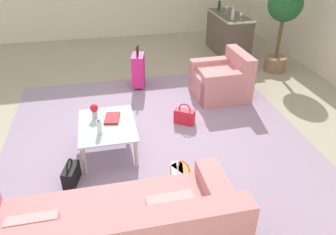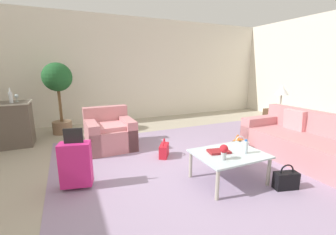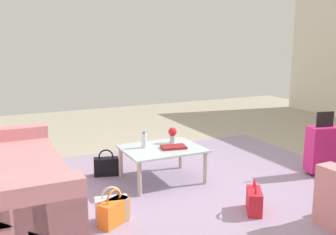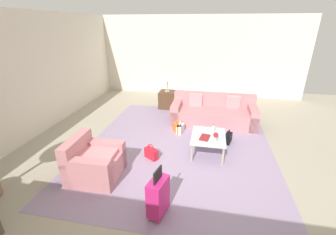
# 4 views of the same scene
# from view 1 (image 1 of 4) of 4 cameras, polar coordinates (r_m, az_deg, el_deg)

# --- Properties ---
(ground_plane) EXTENTS (12.00, 12.00, 0.00)m
(ground_plane) POSITION_cam_1_polar(r_m,az_deg,el_deg) (5.10, -4.77, -2.38)
(ground_plane) COLOR #A89E89
(area_rug) EXTENTS (5.20, 4.40, 0.01)m
(area_rug) POSITION_cam_1_polar(r_m,az_deg,el_deg) (4.63, -1.24, -6.03)
(area_rug) COLOR #9984A3
(area_rug) RESTS_ON ground
(armchair) EXTENTS (0.93, 0.94, 0.82)m
(armchair) POSITION_cam_1_polar(r_m,az_deg,el_deg) (6.11, 9.60, 6.31)
(armchair) COLOR #C67F84
(armchair) RESTS_ON ground
(coffee_table) EXTENTS (0.97, 0.76, 0.44)m
(coffee_table) POSITION_cam_1_polar(r_m,az_deg,el_deg) (4.53, -10.52, -1.74)
(coffee_table) COLOR silver
(coffee_table) RESTS_ON ground
(water_bottle) EXTENTS (0.06, 0.06, 0.20)m
(water_bottle) POSITION_cam_1_polar(r_m,az_deg,el_deg) (4.28, -11.89, -1.63)
(water_bottle) COLOR silver
(water_bottle) RESTS_ON coffee_table
(coffee_table_book) EXTENTS (0.34, 0.25, 0.03)m
(coffee_table_book) POSITION_cam_1_polar(r_m,az_deg,el_deg) (4.60, -9.70, -0.13)
(coffee_table_book) COLOR maroon
(coffee_table_book) RESTS_ON coffee_table
(flower_vase) EXTENTS (0.11, 0.11, 0.21)m
(flower_vase) POSITION_cam_1_polar(r_m,az_deg,el_deg) (4.63, -12.73, 1.33)
(flower_vase) COLOR #B2B7BC
(flower_vase) RESTS_ON coffee_table
(bar_console) EXTENTS (1.52, 0.65, 0.93)m
(bar_console) POSITION_cam_1_polar(r_m,az_deg,el_deg) (8.29, 10.44, 14.21)
(bar_console) COLOR brown
(bar_console) RESTS_ON ground
(wine_glass_leftmost) EXTENTS (0.08, 0.08, 0.15)m
(wine_glass_leftmost) POSITION_cam_1_polar(r_m,az_deg,el_deg) (8.61, 9.28, 18.76)
(wine_glass_leftmost) COLOR silver
(wine_glass_leftmost) RESTS_ON bar_console
(wine_glass_left_of_centre) EXTENTS (0.08, 0.08, 0.15)m
(wine_glass_left_of_centre) POSITION_cam_1_polar(r_m,az_deg,el_deg) (8.30, 10.21, 18.23)
(wine_glass_left_of_centre) COLOR silver
(wine_glass_left_of_centre) RESTS_ON bar_console
(wine_glass_right_of_centre) EXTENTS (0.08, 0.08, 0.15)m
(wine_glass_right_of_centre) POSITION_cam_1_polar(r_m,az_deg,el_deg) (8.00, 11.33, 17.66)
(wine_glass_right_of_centre) COLOR silver
(wine_glass_right_of_centre) RESTS_ON bar_console
(wine_glass_rightmost) EXTENTS (0.08, 0.08, 0.15)m
(wine_glass_rightmost) POSITION_cam_1_polar(r_m,az_deg,el_deg) (7.71, 12.63, 17.04)
(wine_glass_rightmost) COLOR silver
(wine_glass_rightmost) RESTS_ON bar_console
(wine_bottle_green) EXTENTS (0.07, 0.07, 0.30)m
(wine_bottle_green) POSITION_cam_1_polar(r_m,az_deg,el_deg) (8.50, 8.90, 18.69)
(wine_bottle_green) COLOR #194C23
(wine_bottle_green) RESTS_ON bar_console
(wine_bottle_clear) EXTENTS (0.07, 0.07, 0.30)m
(wine_bottle_clear) POSITION_cam_1_polar(r_m,az_deg,el_deg) (7.70, 11.23, 17.24)
(wine_bottle_clear) COLOR silver
(wine_bottle_clear) RESTS_ON bar_console
(suitcase_magenta) EXTENTS (0.44, 0.31, 0.85)m
(suitcase_magenta) POSITION_cam_1_polar(r_m,az_deg,el_deg) (6.36, -5.19, 8.30)
(suitcase_magenta) COLOR #D12375
(suitcase_magenta) RESTS_ON ground
(handbag_white) EXTENTS (0.34, 0.20, 0.36)m
(handbag_white) POSITION_cam_1_polar(r_m,az_deg,el_deg) (4.03, 1.61, -10.31)
(handbag_white) COLOR white
(handbag_white) RESTS_ON ground
(handbag_black) EXTENTS (0.35, 0.22, 0.36)m
(handbag_black) POSITION_cam_1_polar(r_m,az_deg,el_deg) (4.23, -16.51, -9.52)
(handbag_black) COLOR black
(handbag_black) RESTS_ON ground
(handbag_orange) EXTENTS (0.35, 0.29, 0.36)m
(handbag_orange) POSITION_cam_1_polar(r_m,az_deg,el_deg) (4.05, 2.74, -10.15)
(handbag_orange) COLOR orange
(handbag_orange) RESTS_ON ground
(handbag_red) EXTENTS (0.29, 0.34, 0.36)m
(handbag_red) POSITION_cam_1_polar(r_m,az_deg,el_deg) (5.21, 2.88, 0.21)
(handbag_red) COLOR red
(handbag_red) RESTS_ON ground
(potted_ficus) EXTENTS (0.69, 0.69, 1.74)m
(potted_ficus) POSITION_cam_1_polar(r_m,az_deg,el_deg) (7.26, 19.48, 16.52)
(potted_ficus) COLOR #84664C
(potted_ficus) RESTS_ON ground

